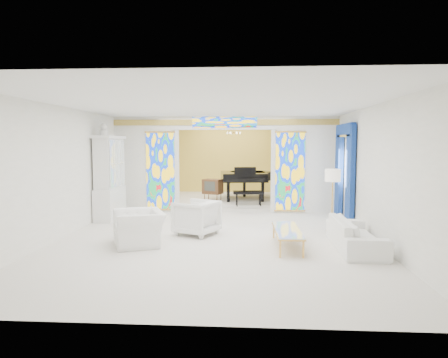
# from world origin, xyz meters

# --- Properties ---
(floor) EXTENTS (12.00, 12.00, 0.00)m
(floor) POSITION_xyz_m (0.00, 0.00, 0.00)
(floor) COLOR silver
(floor) RESTS_ON ground
(ceiling) EXTENTS (7.00, 12.00, 0.02)m
(ceiling) POSITION_xyz_m (0.00, 0.00, 3.00)
(ceiling) COLOR white
(ceiling) RESTS_ON wall_back
(wall_back) EXTENTS (7.00, 0.02, 3.00)m
(wall_back) POSITION_xyz_m (0.00, 6.00, 1.50)
(wall_back) COLOR silver
(wall_back) RESTS_ON floor
(wall_front) EXTENTS (7.00, 0.02, 3.00)m
(wall_front) POSITION_xyz_m (0.00, -6.00, 1.50)
(wall_front) COLOR silver
(wall_front) RESTS_ON floor
(wall_left) EXTENTS (0.02, 12.00, 3.00)m
(wall_left) POSITION_xyz_m (-3.50, 0.00, 1.50)
(wall_left) COLOR silver
(wall_left) RESTS_ON floor
(wall_right) EXTENTS (0.02, 12.00, 3.00)m
(wall_right) POSITION_xyz_m (3.50, 0.00, 1.50)
(wall_right) COLOR silver
(wall_right) RESTS_ON floor
(partition_wall) EXTENTS (7.00, 0.22, 3.00)m
(partition_wall) POSITION_xyz_m (0.00, 2.00, 1.65)
(partition_wall) COLOR silver
(partition_wall) RESTS_ON floor
(stained_glass_left) EXTENTS (0.90, 0.04, 2.40)m
(stained_glass_left) POSITION_xyz_m (-2.03, 1.89, 1.30)
(stained_glass_left) COLOR gold
(stained_glass_left) RESTS_ON partition_wall
(stained_glass_right) EXTENTS (0.90, 0.04, 2.40)m
(stained_glass_right) POSITION_xyz_m (2.03, 1.89, 1.30)
(stained_glass_right) COLOR gold
(stained_glass_right) RESTS_ON partition_wall
(stained_glass_transom) EXTENTS (2.00, 0.04, 0.34)m
(stained_glass_transom) POSITION_xyz_m (0.00, 1.89, 2.82)
(stained_glass_transom) COLOR gold
(stained_glass_transom) RESTS_ON partition_wall
(alcove_platform) EXTENTS (6.80, 3.80, 0.18)m
(alcove_platform) POSITION_xyz_m (0.00, 4.10, 0.09)
(alcove_platform) COLOR silver
(alcove_platform) RESTS_ON floor
(gold_curtain_back) EXTENTS (6.70, 0.10, 2.90)m
(gold_curtain_back) POSITION_xyz_m (0.00, 5.88, 1.50)
(gold_curtain_back) COLOR #DDC24C
(gold_curtain_back) RESTS_ON wall_back
(chandelier) EXTENTS (0.48, 0.48, 0.30)m
(chandelier) POSITION_xyz_m (0.20, 4.00, 2.55)
(chandelier) COLOR gold
(chandelier) RESTS_ON ceiling
(blue_drapes) EXTENTS (0.14, 1.85, 2.65)m
(blue_drapes) POSITION_xyz_m (3.40, 0.70, 1.58)
(blue_drapes) COLOR navy
(blue_drapes) RESTS_ON wall_right
(china_cabinet) EXTENTS (0.56, 1.46, 2.72)m
(china_cabinet) POSITION_xyz_m (-3.22, 0.60, 1.17)
(china_cabinet) COLOR white
(china_cabinet) RESTS_ON floor
(armchair_left) EXTENTS (1.34, 1.42, 0.73)m
(armchair_left) POSITION_xyz_m (-1.58, -2.27, 0.36)
(armchair_left) COLOR white
(armchair_left) RESTS_ON floor
(armchair_right) EXTENTS (1.20, 1.19, 0.82)m
(armchair_right) POSITION_xyz_m (-0.48, -1.24, 0.41)
(armchair_right) COLOR white
(armchair_right) RESTS_ON floor
(sofa) EXTENTS (0.86, 2.12, 0.61)m
(sofa) POSITION_xyz_m (2.95, -2.33, 0.31)
(sofa) COLOR white
(sofa) RESTS_ON floor
(side_table) EXTENTS (0.51, 0.51, 0.53)m
(side_table) POSITION_xyz_m (-1.52, -1.42, 0.35)
(side_table) COLOR white
(side_table) RESTS_ON floor
(vase) EXTENTS (0.24, 0.24, 0.20)m
(vase) POSITION_xyz_m (-1.52, -1.42, 0.63)
(vase) COLOR silver
(vase) RESTS_ON side_table
(coffee_table) EXTENTS (0.55, 1.71, 0.38)m
(coffee_table) POSITION_xyz_m (1.56, -2.28, 0.35)
(coffee_table) COLOR white
(coffee_table) RESTS_ON floor
(floor_lamp) EXTENTS (0.47, 0.47, 1.54)m
(floor_lamp) POSITION_xyz_m (2.80, -0.69, 1.31)
(floor_lamp) COLOR gold
(floor_lamp) RESTS_ON floor
(grand_piano) EXTENTS (2.00, 3.10, 1.18)m
(grand_piano) POSITION_xyz_m (0.69, 3.84, 0.98)
(grand_piano) COLOR black
(grand_piano) RESTS_ON alcove_platform
(tv_console) EXTENTS (0.75, 0.64, 0.74)m
(tv_console) POSITION_xyz_m (-0.51, 3.34, 0.66)
(tv_console) COLOR brown
(tv_console) RESTS_ON alcove_platform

